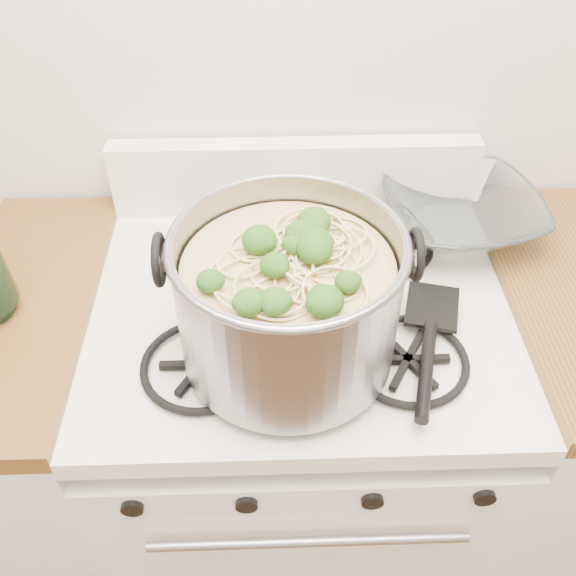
# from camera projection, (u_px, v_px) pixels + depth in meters

# --- Properties ---
(gas_range) EXTENTS (0.76, 0.66, 0.92)m
(gas_range) POSITION_uv_depth(u_px,v_px,m) (298.00, 448.00, 1.49)
(gas_range) COLOR white
(gas_range) RESTS_ON ground
(counter_left) EXTENTS (0.25, 0.65, 0.92)m
(counter_left) POSITION_uv_depth(u_px,v_px,m) (78.00, 447.00, 1.46)
(counter_left) COLOR silver
(counter_left) RESTS_ON ground
(stock_pot) EXTENTS (0.38, 0.35, 0.24)m
(stock_pot) POSITION_uv_depth(u_px,v_px,m) (288.00, 300.00, 0.99)
(stock_pot) COLOR gray
(stock_pot) RESTS_ON gas_range
(spatula) EXTENTS (0.36, 0.37, 0.02)m
(spatula) POSITION_uv_depth(u_px,v_px,m) (433.00, 303.00, 1.13)
(spatula) COLOR black
(spatula) RESTS_ON gas_range
(glass_bowl) EXTENTS (0.14, 0.14, 0.03)m
(glass_bowl) POSITION_uv_depth(u_px,v_px,m) (460.00, 221.00, 1.29)
(glass_bowl) COLOR white
(glass_bowl) RESTS_ON gas_range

